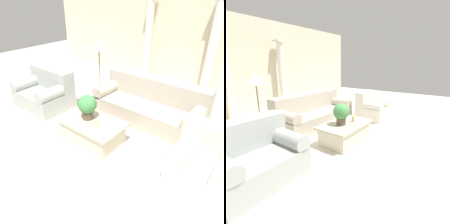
% 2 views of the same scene
% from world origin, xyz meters
% --- Properties ---
extents(ground_plane, '(16.00, 16.00, 0.00)m').
position_xyz_m(ground_plane, '(0.00, 0.00, 0.00)').
color(ground_plane, silver).
extents(wall_back, '(10.00, 0.06, 3.20)m').
position_xyz_m(wall_back, '(0.00, 3.40, 1.60)').
color(wall_back, beige).
rests_on(wall_back, ground_plane).
extents(sofa_long, '(2.42, 0.96, 0.91)m').
position_xyz_m(sofa_long, '(0.40, 1.04, 0.36)').
color(sofa_long, '#ADA393').
rests_on(sofa_long, ground_plane).
extents(loveseat, '(1.32, 0.96, 0.91)m').
position_xyz_m(loveseat, '(-1.96, 0.02, 0.37)').
color(loveseat, '#9FA49F').
rests_on(loveseat, ground_plane).
extents(coffee_table, '(1.26, 0.77, 0.44)m').
position_xyz_m(coffee_table, '(-0.03, -0.35, 0.22)').
color(coffee_table, beige).
rests_on(coffee_table, ground_plane).
extents(potted_plant, '(0.36, 0.36, 0.48)m').
position_xyz_m(potted_plant, '(-0.14, -0.32, 0.71)').
color(potted_plant, brown).
rests_on(potted_plant, coffee_table).
extents(pillar_candle, '(0.08, 0.08, 0.14)m').
position_xyz_m(pillar_candle, '(0.18, -0.44, 0.51)').
color(pillar_candle, beige).
rests_on(pillar_candle, coffee_table).
extents(floor_lamp, '(0.41, 0.41, 1.56)m').
position_xyz_m(floor_lamp, '(-1.17, 1.16, 1.35)').
color(floor_lamp, gray).
rests_on(floor_lamp, ground_plane).
extents(column_left, '(0.32, 0.32, 2.55)m').
position_xyz_m(column_left, '(-0.95, 3.10, 1.30)').
color(column_left, silver).
rests_on(column_left, ground_plane).
extents(column_right, '(0.32, 0.32, 2.55)m').
position_xyz_m(column_right, '(0.90, 3.10, 1.30)').
color(column_right, silver).
rests_on(column_right, ground_plane).
extents(armchair, '(0.90, 0.86, 0.87)m').
position_xyz_m(armchair, '(1.98, -0.03, 0.37)').
color(armchair, beige).
rests_on(armchair, ground_plane).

